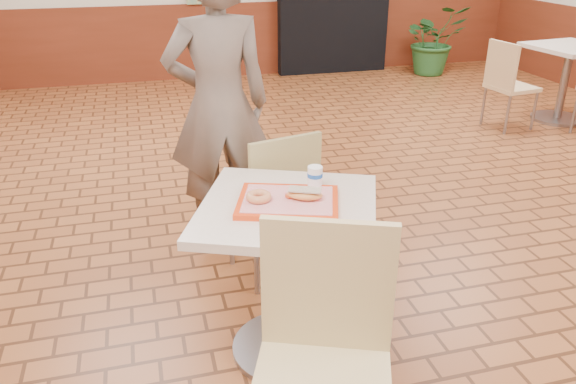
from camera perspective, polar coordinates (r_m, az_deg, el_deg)
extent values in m
cube|color=brown|center=(3.86, 11.24, -4.71)|extent=(8.00, 10.00, 0.01)
cube|color=#612412|center=(8.23, -3.90, 15.21)|extent=(8.00, 0.04, 1.00)
cube|color=beige|center=(2.45, 0.00, -1.72)|extent=(0.76, 0.76, 0.04)
cylinder|color=gray|center=(2.65, 0.00, -9.45)|extent=(0.08, 0.08, 0.76)
cylinder|color=gray|center=(2.87, 0.00, -15.43)|extent=(0.55, 0.55, 0.03)
cube|color=#D6BD80|center=(1.98, 4.03, -9.46)|extent=(0.44, 0.21, 0.51)
cube|color=tan|center=(3.25, -1.81, -1.50)|extent=(0.51, 0.51, 0.04)
cube|color=tan|center=(2.99, -0.23, 1.37)|extent=(0.42, 0.13, 0.46)
cylinder|color=gray|center=(3.57, -0.49, -3.00)|extent=(0.03, 0.03, 0.41)
cylinder|color=gray|center=(3.43, -5.81, -4.33)|extent=(0.03, 0.03, 0.41)
cylinder|color=gray|center=(3.29, 2.47, -5.57)|extent=(0.03, 0.03, 0.41)
cylinder|color=gray|center=(3.15, -3.21, -7.15)|extent=(0.03, 0.03, 0.41)
imported|color=#6F6056|center=(3.53, -7.06, 8.70)|extent=(0.67, 0.45, 1.80)
cube|color=red|center=(2.43, 0.00, -1.03)|extent=(0.43, 0.34, 0.02)
cube|color=#E18585|center=(2.43, 0.00, -0.74)|extent=(0.38, 0.29, 0.00)
torus|color=#D67F4E|center=(2.41, -3.00, -0.47)|extent=(0.13, 0.13, 0.03)
ellipsoid|color=#E68C43|center=(2.42, 1.73, -0.28)|extent=(0.17, 0.13, 0.04)
cube|color=white|center=(2.41, 1.74, 0.24)|extent=(0.15, 0.11, 0.01)
ellipsoid|color=#C5451B|center=(2.43, 0.14, -0.37)|extent=(0.04, 0.04, 0.02)
cylinder|color=white|center=(2.55, 2.76, 1.67)|extent=(0.07, 0.07, 0.09)
cylinder|color=blue|center=(2.55, 2.76, 1.76)|extent=(0.07, 0.07, 0.02)
cube|color=beige|center=(6.73, 26.85, 12.96)|extent=(0.76, 0.76, 0.04)
cylinder|color=gray|center=(6.80, 26.20, 9.68)|extent=(0.08, 0.08, 0.76)
cylinder|color=gray|center=(6.89, 25.63, 6.77)|extent=(0.55, 0.55, 0.03)
cube|color=#E7C38A|center=(6.31, 21.80, 9.83)|extent=(0.47, 0.47, 0.04)
cube|color=#E7C38A|center=(6.13, 20.87, 11.96)|extent=(0.09, 0.41, 0.45)
cylinder|color=gray|center=(6.37, 23.73, 7.55)|extent=(0.03, 0.03, 0.40)
cylinder|color=gray|center=(6.60, 21.57, 8.48)|extent=(0.03, 0.03, 0.40)
cylinder|color=gray|center=(6.12, 21.39, 7.31)|extent=(0.03, 0.03, 0.40)
cylinder|color=gray|center=(6.37, 19.23, 8.27)|extent=(0.03, 0.03, 0.40)
cylinder|color=gray|center=(6.43, 27.12, 7.25)|extent=(0.03, 0.03, 0.44)
imported|color=#235927|center=(8.54, 14.57, 14.74)|extent=(0.87, 0.76, 0.97)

